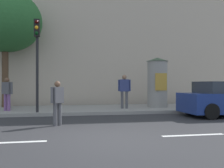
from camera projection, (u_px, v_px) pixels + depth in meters
ground_plane at (107, 139)px, 6.79m from camera, size 80.00×80.00×0.00m
sidewalk_curb at (84, 109)px, 13.66m from camera, size 36.00×4.00×0.15m
lane_markings at (107, 139)px, 6.79m from camera, size 25.80×0.16×0.01m
building_backdrop at (78, 19)px, 18.56m from camera, size 36.00×5.00×11.82m
traffic_light at (37, 50)px, 11.51m from camera, size 0.24×0.45×4.04m
poster_column at (157, 82)px, 14.23m from camera, size 1.17×1.17×2.66m
street_tree at (5, 22)px, 14.15m from camera, size 3.87×3.87×6.24m
pedestrian_in_dark_shirt at (57, 100)px, 8.91m from camera, size 0.44×0.43×1.50m
pedestrian_with_backpack at (7, 91)px, 12.23m from camera, size 0.52×0.49×1.54m
pedestrian_with_bag at (124, 89)px, 13.40m from camera, size 0.62×0.36×1.71m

